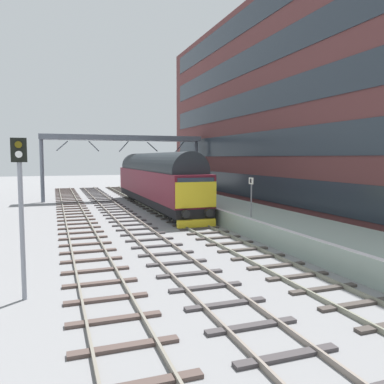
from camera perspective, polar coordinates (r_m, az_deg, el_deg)
name	(u,v)px	position (r m, az deg, el deg)	size (l,w,h in m)	color
ground_plane	(175,217)	(28.16, -2.52, -3.70)	(140.00, 140.00, 0.00)	gray
track_main	(175,216)	(28.15, -2.52, -3.59)	(2.50, 60.00, 0.15)	gray
track_adjacent_west	(126,219)	(27.34, -9.66, -3.92)	(2.50, 60.00, 0.15)	gray
track_adjacent_far_west	(77,222)	(26.98, -16.40, -4.17)	(2.50, 60.00, 0.15)	slate
station_platform	(221,208)	(29.34, 4.22, -2.37)	(4.00, 44.00, 1.01)	#94A69A
station_building	(283,106)	(34.53, 13.07, 12.18)	(5.89, 41.29, 17.28)	brown
diesel_locomotive	(156,179)	(33.21, -5.34, 1.94)	(2.74, 20.34, 4.68)	black
signal_post_near	(21,201)	(12.62, -23.70, -1.23)	(0.44, 0.22, 4.86)	gray
platform_number_sign	(251,191)	(21.75, 8.64, 0.12)	(0.10, 0.44, 2.18)	slate
waiting_passenger	(208,188)	(29.52, 2.37, 0.59)	(0.39, 0.50, 1.64)	#2B2A38
overhead_footbridge	(124,141)	(40.48, -9.94, 7.35)	(16.06, 2.00, 6.50)	slate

